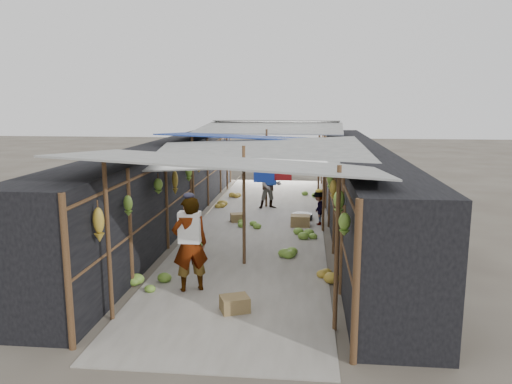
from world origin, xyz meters
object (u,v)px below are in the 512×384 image
(black_basin, at_px, (302,217))
(vendor_seated, at_px, (319,208))
(vendor_elderly, at_px, (190,244))
(shopper_blue, at_px, (270,186))
(crate_near, at_px, (235,304))

(black_basin, bearing_deg, vendor_seated, -52.71)
(vendor_elderly, xyz_separation_m, shopper_blue, (0.95, 7.36, -0.13))
(crate_near, relative_size, vendor_elderly, 0.26)
(black_basin, height_order, vendor_elderly, vendor_elderly)
(crate_near, relative_size, black_basin, 0.74)
(black_basin, relative_size, vendor_seated, 0.63)
(vendor_elderly, height_order, vendor_seated, vendor_elderly)
(black_basin, distance_m, vendor_seated, 0.87)
(crate_near, height_order, vendor_elderly, vendor_elderly)
(crate_near, bearing_deg, shopper_blue, 67.44)
(crate_near, distance_m, black_basin, 6.85)
(shopper_blue, distance_m, vendor_seated, 2.61)
(black_basin, distance_m, shopper_blue, 1.94)
(crate_near, height_order, shopper_blue, shopper_blue)
(black_basin, bearing_deg, crate_near, -98.99)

